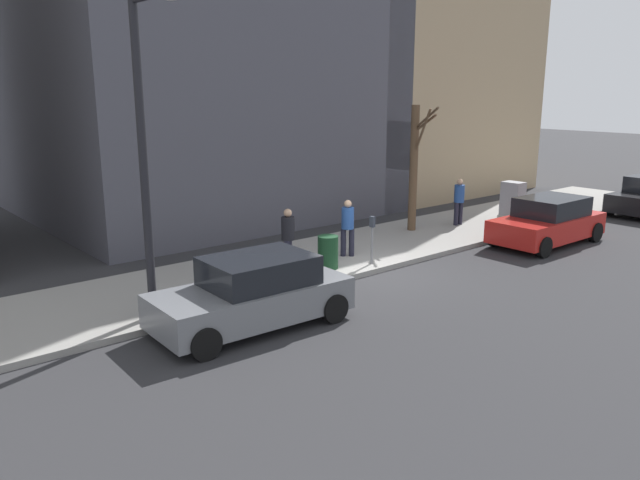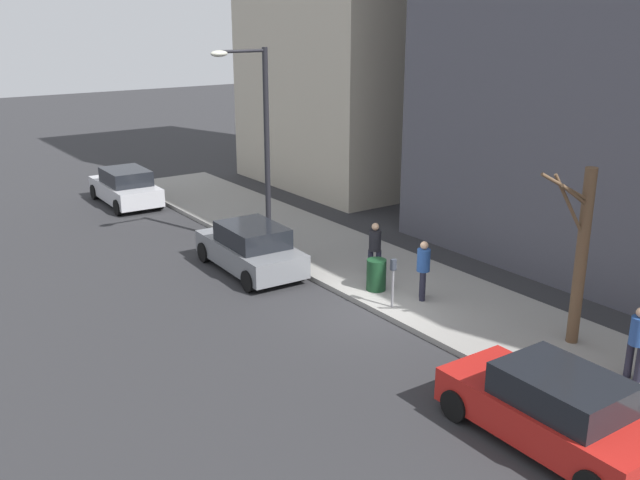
{
  "view_description": "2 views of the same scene",
  "coord_description": "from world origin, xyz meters",
  "px_view_note": "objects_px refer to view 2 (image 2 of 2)",
  "views": [
    {
      "loc": [
        -11.43,
        11.54,
        4.94
      ],
      "look_at": [
        1.42,
        0.69,
        0.82
      ],
      "focal_mm": 35.0,
      "sensor_mm": 36.0,
      "label": 1
    },
    {
      "loc": [
        -11.27,
        -13.69,
        7.64
      ],
      "look_at": [
        -0.43,
        1.72,
        1.65
      ],
      "focal_mm": 40.0,
      "sensor_mm": 36.0,
      "label": 2
    }
  ],
  "objects_px": {
    "parked_car_grey": "(251,249)",
    "pedestrian_midblock": "(423,267)",
    "parking_meter": "(393,278)",
    "pedestrian_far_corner": "(375,247)",
    "parked_car_silver": "(126,187)",
    "parked_car_red": "(553,409)",
    "bare_tree": "(580,253)",
    "streetlamp": "(259,132)",
    "pedestrian_near_meter": "(638,339)",
    "trash_bin": "(376,275)"
  },
  "relations": [
    {
      "from": "parking_meter",
      "to": "trash_bin",
      "type": "distance_m",
      "value": 1.36
    },
    {
      "from": "parking_meter",
      "to": "pedestrian_far_corner",
      "type": "height_order",
      "value": "pedestrian_far_corner"
    },
    {
      "from": "parking_meter",
      "to": "pedestrian_midblock",
      "type": "xyz_separation_m",
      "value": [
        1.04,
        -0.04,
        0.11
      ]
    },
    {
      "from": "pedestrian_near_meter",
      "to": "pedestrian_far_corner",
      "type": "distance_m",
      "value": 8.09
    },
    {
      "from": "parked_car_red",
      "to": "bare_tree",
      "type": "xyz_separation_m",
      "value": [
        3.74,
        2.31,
        1.65
      ]
    },
    {
      "from": "streetlamp",
      "to": "pedestrian_near_meter",
      "type": "height_order",
      "value": "streetlamp"
    },
    {
      "from": "parked_car_silver",
      "to": "bare_tree",
      "type": "xyz_separation_m",
      "value": [
        3.8,
        -19.15,
        1.65
      ]
    },
    {
      "from": "parked_car_red",
      "to": "trash_bin",
      "type": "relative_size",
      "value": 4.69
    },
    {
      "from": "parked_car_silver",
      "to": "parking_meter",
      "type": "bearing_deg",
      "value": -82.1
    },
    {
      "from": "parking_meter",
      "to": "trash_bin",
      "type": "xyz_separation_m",
      "value": [
        0.45,
        1.22,
        -0.38
      ]
    },
    {
      "from": "bare_tree",
      "to": "pedestrian_midblock",
      "type": "xyz_separation_m",
      "value": [
        -1.07,
        4.03,
        -1.3
      ]
    },
    {
      "from": "parking_meter",
      "to": "pedestrian_midblock",
      "type": "relative_size",
      "value": 0.81
    },
    {
      "from": "parked_car_silver",
      "to": "pedestrian_midblock",
      "type": "relative_size",
      "value": 2.56
    },
    {
      "from": "trash_bin",
      "to": "parked_car_grey",
      "type": "bearing_deg",
      "value": 117.27
    },
    {
      "from": "parked_car_grey",
      "to": "pedestrian_near_meter",
      "type": "height_order",
      "value": "pedestrian_near_meter"
    },
    {
      "from": "parked_car_grey",
      "to": "pedestrian_midblock",
      "type": "xyz_separation_m",
      "value": [
        2.52,
        -5.01,
        0.35
      ]
    },
    {
      "from": "bare_tree",
      "to": "pedestrian_far_corner",
      "type": "relative_size",
      "value": 2.55
    },
    {
      "from": "streetlamp",
      "to": "pedestrian_far_corner",
      "type": "relative_size",
      "value": 3.92
    },
    {
      "from": "parked_car_grey",
      "to": "parked_car_silver",
      "type": "height_order",
      "value": "same"
    },
    {
      "from": "parked_car_silver",
      "to": "parked_car_red",
      "type": "bearing_deg",
      "value": -88.32
    },
    {
      "from": "bare_tree",
      "to": "trash_bin",
      "type": "distance_m",
      "value": 5.83
    },
    {
      "from": "parked_car_red",
      "to": "parked_car_silver",
      "type": "height_order",
      "value": "same"
    },
    {
      "from": "streetlamp",
      "to": "bare_tree",
      "type": "xyz_separation_m",
      "value": [
        2.28,
        -10.57,
        -1.63
      ]
    },
    {
      "from": "parked_car_red",
      "to": "parking_meter",
      "type": "relative_size",
      "value": 3.12
    },
    {
      "from": "parked_car_grey",
      "to": "trash_bin",
      "type": "xyz_separation_m",
      "value": [
        1.93,
        -3.75,
        -0.14
      ]
    },
    {
      "from": "parking_meter",
      "to": "streetlamp",
      "type": "bearing_deg",
      "value": 91.47
    },
    {
      "from": "parked_car_red",
      "to": "pedestrian_far_corner",
      "type": "xyz_separation_m",
      "value": [
        2.72,
        8.47,
        0.35
      ]
    },
    {
      "from": "bare_tree",
      "to": "parking_meter",
      "type": "bearing_deg",
      "value": 117.42
    },
    {
      "from": "parked_car_red",
      "to": "bare_tree",
      "type": "distance_m",
      "value": 4.69
    },
    {
      "from": "parked_car_red",
      "to": "pedestrian_far_corner",
      "type": "bearing_deg",
      "value": 72.79
    },
    {
      "from": "streetlamp",
      "to": "trash_bin",
      "type": "distance_m",
      "value": 6.32
    },
    {
      "from": "parked_car_red",
      "to": "trash_bin",
      "type": "height_order",
      "value": "parked_car_red"
    },
    {
      "from": "pedestrian_midblock",
      "to": "pedestrian_far_corner",
      "type": "height_order",
      "value": "same"
    },
    {
      "from": "streetlamp",
      "to": "pedestrian_near_meter",
      "type": "bearing_deg",
      "value": -81.79
    },
    {
      "from": "parked_car_silver",
      "to": "parked_car_grey",
      "type": "bearing_deg",
      "value": -87.33
    },
    {
      "from": "streetlamp",
      "to": "pedestrian_near_meter",
      "type": "relative_size",
      "value": 3.92
    },
    {
      "from": "pedestrian_near_meter",
      "to": "parked_car_grey",
      "type": "bearing_deg",
      "value": -162.57
    },
    {
      "from": "parking_meter",
      "to": "pedestrian_midblock",
      "type": "bearing_deg",
      "value": -2.24
    },
    {
      "from": "parking_meter",
      "to": "bare_tree",
      "type": "height_order",
      "value": "bare_tree"
    },
    {
      "from": "pedestrian_far_corner",
      "to": "pedestrian_near_meter",
      "type": "bearing_deg",
      "value": 143.21
    },
    {
      "from": "parked_car_silver",
      "to": "streetlamp",
      "type": "xyz_separation_m",
      "value": [
        1.52,
        -8.58,
        3.28
      ]
    },
    {
      "from": "trash_bin",
      "to": "pedestrian_near_meter",
      "type": "bearing_deg",
      "value": -80.67
    },
    {
      "from": "parked_car_silver",
      "to": "streetlamp",
      "type": "relative_size",
      "value": 0.65
    },
    {
      "from": "bare_tree",
      "to": "pedestrian_midblock",
      "type": "height_order",
      "value": "bare_tree"
    },
    {
      "from": "parked_car_silver",
      "to": "trash_bin",
      "type": "xyz_separation_m",
      "value": [
        2.13,
        -13.86,
        -0.14
      ]
    },
    {
      "from": "trash_bin",
      "to": "pedestrian_near_meter",
      "type": "distance_m",
      "value": 7.32
    },
    {
      "from": "trash_bin",
      "to": "pedestrian_far_corner",
      "type": "relative_size",
      "value": 0.54
    },
    {
      "from": "streetlamp",
      "to": "pedestrian_midblock",
      "type": "bearing_deg",
      "value": -79.52
    },
    {
      "from": "pedestrian_near_meter",
      "to": "parked_car_red",
      "type": "bearing_deg",
      "value": -81.48
    },
    {
      "from": "parked_car_red",
      "to": "streetlamp",
      "type": "xyz_separation_m",
      "value": [
        1.46,
        12.88,
        3.28
      ]
    }
  ]
}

